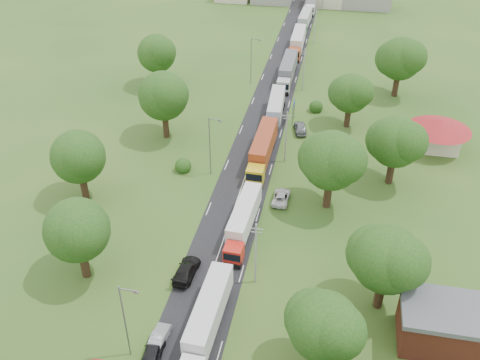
% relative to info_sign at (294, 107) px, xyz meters
% --- Properties ---
extents(ground, '(260.00, 260.00, 0.00)m').
position_rel_info_sign_xyz_m(ground, '(-5.20, -35.00, -3.00)').
color(ground, '#264F1A').
rests_on(ground, ground).
extents(road, '(8.00, 200.00, 0.04)m').
position_rel_info_sign_xyz_m(road, '(-5.20, -15.00, -3.00)').
color(road, black).
rests_on(road, ground).
extents(info_sign, '(0.12, 3.10, 4.10)m').
position_rel_info_sign_xyz_m(info_sign, '(0.00, 0.00, 0.00)').
color(info_sign, slate).
rests_on(info_sign, ground).
extents(pole_1, '(1.60, 0.24, 9.00)m').
position_rel_info_sign_xyz_m(pole_1, '(0.30, -42.00, 1.68)').
color(pole_1, gray).
rests_on(pole_1, ground).
extents(pole_2, '(1.60, 0.24, 9.00)m').
position_rel_info_sign_xyz_m(pole_2, '(0.30, -14.00, 1.68)').
color(pole_2, gray).
rests_on(pole_2, ground).
extents(pole_3, '(1.60, 0.24, 9.00)m').
position_rel_info_sign_xyz_m(pole_3, '(0.30, 14.00, 1.68)').
color(pole_3, gray).
rests_on(pole_3, ground).
extents(pole_4, '(1.60, 0.24, 9.00)m').
position_rel_info_sign_xyz_m(pole_4, '(0.30, 42.00, 1.68)').
color(pole_4, gray).
rests_on(pole_4, ground).
extents(lamp_0, '(2.03, 0.22, 10.00)m').
position_rel_info_sign_xyz_m(lamp_0, '(-10.55, -55.00, 2.55)').
color(lamp_0, slate).
rests_on(lamp_0, ground).
extents(lamp_1, '(2.03, 0.22, 10.00)m').
position_rel_info_sign_xyz_m(lamp_1, '(-10.55, -20.00, 2.55)').
color(lamp_1, slate).
rests_on(lamp_1, ground).
extents(lamp_2, '(2.03, 0.22, 10.00)m').
position_rel_info_sign_xyz_m(lamp_2, '(-10.55, 15.00, 2.55)').
color(lamp_2, slate).
rests_on(lamp_2, ground).
extents(tree_2, '(8.00, 8.00, 10.10)m').
position_rel_info_sign_xyz_m(tree_2, '(8.79, -52.86, 3.59)').
color(tree_2, '#382616').
rests_on(tree_2, ground).
extents(tree_3, '(8.80, 8.80, 11.07)m').
position_rel_info_sign_xyz_m(tree_3, '(14.79, -42.84, 4.22)').
color(tree_3, '#382616').
rests_on(tree_3, ground).
extents(tree_4, '(9.60, 9.60, 12.05)m').
position_rel_info_sign_xyz_m(tree_4, '(7.79, -24.83, 4.85)').
color(tree_4, '#382616').
rests_on(tree_4, ground).
extents(tree_5, '(8.80, 8.80, 11.07)m').
position_rel_info_sign_xyz_m(tree_5, '(16.79, -16.84, 4.22)').
color(tree_5, '#382616').
rests_on(tree_5, ground).
extents(tree_6, '(8.00, 8.00, 10.10)m').
position_rel_info_sign_xyz_m(tree_6, '(9.79, 0.14, 3.59)').
color(tree_6, '#382616').
rests_on(tree_6, ground).
extents(tree_7, '(9.60, 9.60, 12.05)m').
position_rel_info_sign_xyz_m(tree_7, '(18.79, 15.17, 4.85)').
color(tree_7, '#382616').
rests_on(tree_7, ground).
extents(tree_10, '(8.80, 8.80, 11.07)m').
position_rel_info_sign_xyz_m(tree_10, '(-20.21, -44.84, 4.22)').
color(tree_10, '#382616').
rests_on(tree_10, ground).
extents(tree_11, '(8.80, 8.80, 11.07)m').
position_rel_info_sign_xyz_m(tree_11, '(-27.21, -29.84, 4.22)').
color(tree_11, '#382616').
rests_on(tree_11, ground).
extents(tree_12, '(9.60, 9.60, 12.05)m').
position_rel_info_sign_xyz_m(tree_12, '(-21.21, -9.83, 4.85)').
color(tree_12, '#382616').
rests_on(tree_12, ground).
extents(tree_13, '(8.80, 8.80, 11.07)m').
position_rel_info_sign_xyz_m(tree_13, '(-29.21, 10.16, 4.22)').
color(tree_13, '#382616').
rests_on(tree_13, ground).
extents(house_brick, '(8.60, 6.60, 5.20)m').
position_rel_info_sign_xyz_m(house_brick, '(20.80, -47.00, -0.35)').
color(house_brick, maroon).
rests_on(house_brick, ground).
extents(house_cream, '(10.08, 10.08, 5.80)m').
position_rel_info_sign_xyz_m(house_cream, '(24.80, -5.00, 0.64)').
color(house_cream, beige).
rests_on(house_cream, ground).
extents(truck_0, '(2.85, 14.70, 4.07)m').
position_rel_info_sign_xyz_m(truck_0, '(-3.44, -50.73, -0.84)').
color(truck_0, silver).
rests_on(truck_0, ground).
extents(truck_1, '(2.90, 13.98, 3.86)m').
position_rel_info_sign_xyz_m(truck_1, '(-2.94, -33.22, -0.95)').
color(truck_1, red).
rests_on(truck_1, ground).
extents(truck_2, '(2.84, 15.67, 4.34)m').
position_rel_info_sign_xyz_m(truck_2, '(-3.31, -14.78, -0.70)').
color(truck_2, gold).
rests_on(truck_2, ground).
extents(truck_3, '(3.11, 14.51, 4.01)m').
position_rel_info_sign_xyz_m(truck_3, '(-3.38, 0.02, -0.88)').
color(truck_3, '#1A469E').
rests_on(truck_3, ground).
extents(truck_4, '(2.67, 15.46, 4.29)m').
position_rel_info_sign_xyz_m(truck_4, '(-3.38, 18.25, -0.73)').
color(truck_4, '#AFAFAF').
rests_on(truck_4, ground).
extents(truck_5, '(2.80, 15.54, 4.31)m').
position_rel_info_sign_xyz_m(truck_5, '(-3.20, 35.94, -0.72)').
color(truck_5, '#A63D19').
rests_on(truck_5, ground).
extents(truck_6, '(2.84, 14.13, 3.91)m').
position_rel_info_sign_xyz_m(truck_6, '(-3.20, 53.13, -0.93)').
color(truck_6, '#215834').
rests_on(truck_6, ground).
extents(truck_7, '(2.82, 15.58, 4.32)m').
position_rel_info_sign_xyz_m(truck_7, '(-2.82, 70.47, -0.71)').
color(truck_7, silver).
rests_on(truck_7, ground).
extents(car_lane_front, '(2.39, 5.06, 1.67)m').
position_rel_info_sign_xyz_m(car_lane_front, '(-8.20, -55.00, -2.17)').
color(car_lane_front, black).
rests_on(car_lane_front, ground).
extents(car_lane_mid, '(1.56, 4.34, 1.42)m').
position_rel_info_sign_xyz_m(car_lane_mid, '(-8.20, -53.00, -2.29)').
color(car_lane_mid, '#969A9E').
rests_on(car_lane_mid, ground).
extents(car_lane_rear, '(2.63, 5.77, 1.64)m').
position_rel_info_sign_xyz_m(car_lane_rear, '(-8.16, -42.54, -2.18)').
color(car_lane_rear, black).
rests_on(car_lane_rear, ground).
extents(car_verge_near, '(2.40, 5.02, 1.38)m').
position_rel_info_sign_xyz_m(car_verge_near, '(1.16, -24.99, -2.31)').
color(car_verge_near, silver).
rests_on(car_verge_near, ground).
extents(car_verge_far, '(3.02, 5.24, 1.68)m').
position_rel_info_sign_xyz_m(car_verge_far, '(1.72, -3.74, -2.16)').
color(car_verge_far, slate).
rests_on(car_verge_far, ground).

